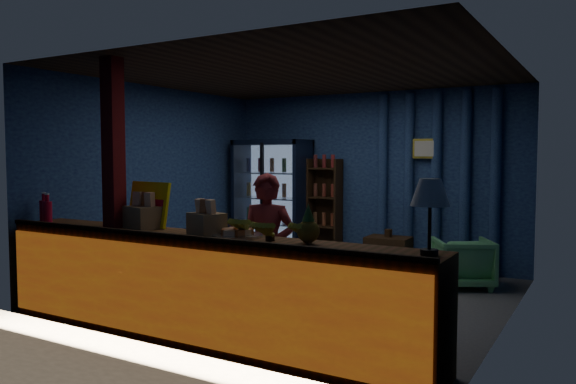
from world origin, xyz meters
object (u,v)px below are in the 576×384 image
object	(u,v)px
green_chair	(463,263)
table_lamp	(430,195)
pastry_tray	(237,234)
shopkeeper	(267,252)

from	to	relation	value
green_chair	table_lamp	size ratio (longest dim) A/B	1.26
green_chair	pastry_tray	xyz separation A→B (m)	(-1.21, -3.17, 0.66)
pastry_tray	table_lamp	world-z (taller)	table_lamp
green_chair	pastry_tray	size ratio (longest dim) A/B	1.54
table_lamp	green_chair	bearing A→B (deg)	98.46
green_chair	pastry_tray	distance (m)	3.46
shopkeeper	table_lamp	distance (m)	1.90
table_lamp	pastry_tray	bearing A→B (deg)	178.29
shopkeeper	pastry_tray	world-z (taller)	shopkeeper
shopkeeper	table_lamp	xyz separation A→B (m)	(1.70, -0.55, 0.63)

